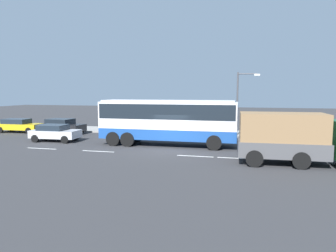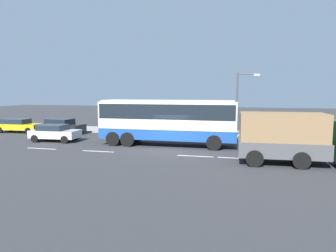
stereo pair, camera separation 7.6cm
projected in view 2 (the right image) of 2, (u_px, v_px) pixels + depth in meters
name	position (u px, v px, depth m)	size (l,w,h in m)	color
ground_plane	(171.00, 149.00, 22.69)	(120.00, 120.00, 0.00)	#333335
sidewalk_curb	(190.00, 132.00, 31.15)	(80.00, 4.00, 0.15)	gray
lane_centreline	(137.00, 153.00, 21.03)	(29.09, 0.16, 0.01)	white
coach_bus	(168.00, 118.00, 23.84)	(10.64, 2.62, 3.55)	#1E4C9E
cargo_truck	(299.00, 137.00, 17.70)	(7.23, 2.78, 2.99)	#19592D
car_black_sedan	(62.00, 126.00, 30.38)	(4.53, 2.29, 1.51)	black
car_silver_hatch	(55.00, 132.00, 25.97)	(4.07, 2.07, 1.41)	silver
car_yellow_taxi	(18.00, 125.00, 31.51)	(4.62, 1.97, 1.40)	gold
pedestrian_near_curb	(161.00, 121.00, 32.16)	(0.32, 0.32, 1.75)	black
street_lamp	(240.00, 98.00, 28.19)	(2.02, 0.24, 5.81)	#47474C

